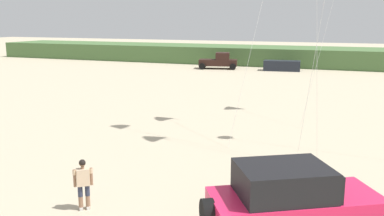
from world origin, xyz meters
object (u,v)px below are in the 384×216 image
object	(u,v)px
jeep	(292,204)
distant_pickup	(219,61)
distant_sedan	(282,66)
person_watching	(83,182)

from	to	relation	value
jeep	distant_pickup	bearing A→B (deg)	110.39
distant_pickup	distant_sedan	xyz separation A→B (m)	(7.52, 0.69, -0.34)
jeep	distant_pickup	xyz separation A→B (m)	(-14.50, 39.00, -0.26)
jeep	distant_sedan	size ratio (longest dim) A/B	1.18
jeep	person_watching	size ratio (longest dim) A/B	2.98
person_watching	distant_sedan	distance (m)	39.82
person_watching	distant_pickup	distance (m)	39.95
person_watching	distant_pickup	size ratio (longest dim) A/B	0.34
person_watching	distant_sedan	size ratio (longest dim) A/B	0.40
jeep	distant_sedan	bearing A→B (deg)	99.97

